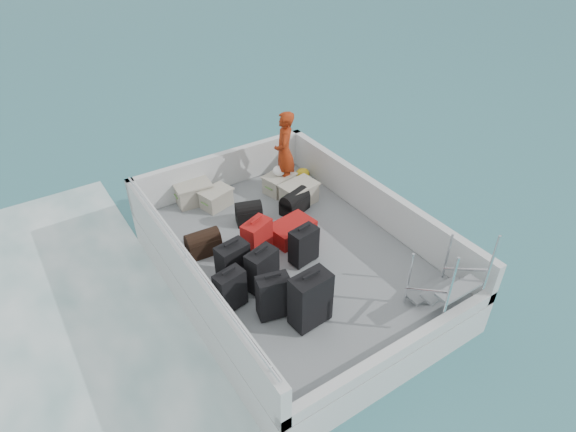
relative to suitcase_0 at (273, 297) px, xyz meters
name	(u,v)px	position (x,y,z in m)	size (l,w,h in m)	color
ground	(292,280)	(0.95, 0.98, -0.96)	(160.00, 160.00, 0.00)	#1B505F
ferry_hull	(292,267)	(0.95, 0.98, -0.66)	(3.60, 5.00, 0.60)	silver
deck	(292,253)	(0.95, 0.98, -0.35)	(3.30, 4.70, 0.02)	gray
deck_fittings	(322,237)	(1.30, 0.66, 0.03)	(3.60, 5.00, 0.90)	#BBC0C0
suitcase_0	(273,297)	(0.00, 0.00, 0.00)	(0.44, 0.25, 0.68)	black
suitcase_1	(230,290)	(-0.41, 0.46, -0.03)	(0.41, 0.24, 0.62)	black
suitcase_2	(233,263)	(-0.13, 0.91, -0.01)	(0.46, 0.28, 0.66)	black
suitcase_3	(310,300)	(0.34, -0.37, 0.07)	(0.54, 0.31, 0.81)	black
suitcase_4	(262,270)	(0.15, 0.54, 0.00)	(0.45, 0.27, 0.67)	black
suitcase_5	(257,239)	(0.46, 1.23, -0.02)	(0.46, 0.28, 0.64)	#9B180B
suitcase_7	(304,246)	(0.99, 0.70, -0.03)	(0.44, 0.25, 0.61)	black
suitcase_8	(292,230)	(1.17, 1.31, -0.19)	(0.48, 0.73, 0.29)	#9B180B
duffel_0	(203,245)	(-0.23, 1.75, -0.18)	(0.53, 0.30, 0.32)	black
duffel_1	(249,215)	(0.78, 2.07, -0.18)	(0.44, 0.30, 0.32)	black
duffel_2	(295,204)	(1.63, 1.91, -0.18)	(0.54, 0.30, 0.32)	black
crate_0	(193,194)	(0.24, 3.18, -0.15)	(0.61, 0.42, 0.37)	#ABA695
crate_1	(216,199)	(0.54, 2.83, -0.18)	(0.52, 0.36, 0.31)	#ABA695
crate_2	(279,184)	(1.76, 2.64, -0.17)	(0.55, 0.38, 0.33)	#ABA695
crate_3	(299,194)	(1.86, 2.10, -0.15)	(0.62, 0.42, 0.37)	#ABA695
yellow_bag	(303,174)	(2.40, 2.77, -0.23)	(0.28, 0.26, 0.22)	gold
white_bag	(279,172)	(1.76, 2.64, 0.08)	(0.24, 0.24, 0.18)	white
passenger	(284,152)	(1.91, 2.67, 0.44)	(0.58, 0.37, 1.57)	red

